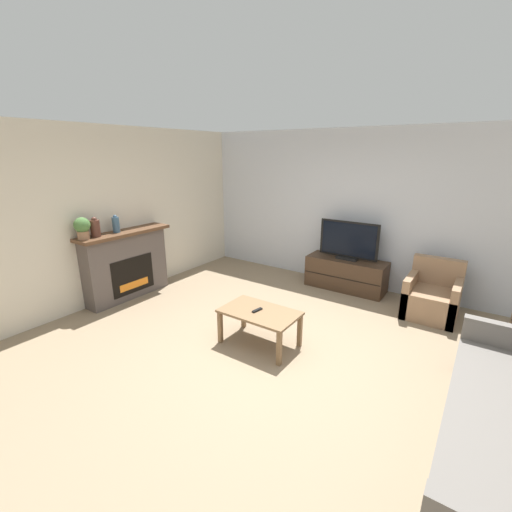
# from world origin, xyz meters

# --- Properties ---
(ground_plane) EXTENTS (24.00, 24.00, 0.00)m
(ground_plane) POSITION_xyz_m (0.00, 0.00, 0.00)
(ground_plane) COLOR #89755B
(wall_back) EXTENTS (12.00, 0.06, 2.70)m
(wall_back) POSITION_xyz_m (0.00, 2.76, 1.35)
(wall_back) COLOR silver
(wall_back) RESTS_ON ground
(wall_left) EXTENTS (0.06, 12.00, 2.70)m
(wall_left) POSITION_xyz_m (-3.07, 0.00, 1.35)
(wall_left) COLOR beige
(wall_left) RESTS_ON ground
(fireplace) EXTENTS (0.42, 1.50, 1.11)m
(fireplace) POSITION_xyz_m (-2.89, 0.07, 0.57)
(fireplace) COLOR #564C47
(fireplace) RESTS_ON ground
(mantel_vase_left) EXTENTS (0.14, 0.14, 0.29)m
(mantel_vase_left) POSITION_xyz_m (-2.87, -0.38, 1.25)
(mantel_vase_left) COLOR #512D23
(mantel_vase_left) RESTS_ON fireplace
(mantel_vase_centre_left) EXTENTS (0.11, 0.11, 0.27)m
(mantel_vase_centre_left) POSITION_xyz_m (-2.87, -0.04, 1.24)
(mantel_vase_centre_left) COLOR #385670
(mantel_vase_centre_left) RESTS_ON fireplace
(potted_plant) EXTENTS (0.22, 0.22, 0.32)m
(potted_plant) POSITION_xyz_m (-2.87, -0.57, 1.29)
(potted_plant) COLOR #936B4C
(potted_plant) RESTS_ON fireplace
(tv_stand) EXTENTS (1.34, 0.51, 0.54)m
(tv_stand) POSITION_xyz_m (-0.06, 2.44, 0.27)
(tv_stand) COLOR #422D1E
(tv_stand) RESTS_ON ground
(tv) EXTENTS (1.01, 0.18, 0.66)m
(tv) POSITION_xyz_m (-0.06, 2.44, 0.85)
(tv) COLOR black
(tv) RESTS_ON tv_stand
(armchair) EXTENTS (0.70, 0.76, 0.81)m
(armchair) POSITION_xyz_m (1.34, 2.17, 0.27)
(armchair) COLOR #937051
(armchair) RESTS_ON ground
(coffee_table) EXTENTS (0.94, 0.57, 0.45)m
(coffee_table) POSITION_xyz_m (-0.28, 0.07, 0.39)
(coffee_table) COLOR brown
(coffee_table) RESTS_ON ground
(remote) EXTENTS (0.07, 0.15, 0.02)m
(remote) POSITION_xyz_m (-0.31, 0.06, 0.46)
(remote) COLOR black
(remote) RESTS_ON coffee_table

